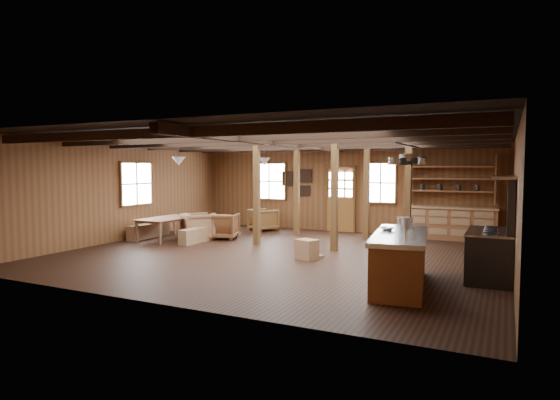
# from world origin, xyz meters

# --- Properties ---
(room) EXTENTS (10.04, 9.04, 2.84)m
(room) POSITION_xyz_m (0.00, 0.00, 1.40)
(room) COLOR black
(room) RESTS_ON ground
(ceiling_joists) EXTENTS (9.80, 8.82, 0.18)m
(ceiling_joists) POSITION_xyz_m (0.00, 0.18, 2.68)
(ceiling_joists) COLOR black
(ceiling_joists) RESTS_ON ceiling
(timber_posts) EXTENTS (3.95, 2.35, 2.80)m
(timber_posts) POSITION_xyz_m (0.52, 2.08, 1.40)
(timber_posts) COLOR #3F2712
(timber_posts) RESTS_ON floor
(back_door) EXTENTS (1.02, 0.08, 2.15)m
(back_door) POSITION_xyz_m (0.00, 4.45, 0.88)
(back_door) COLOR brown
(back_door) RESTS_ON floor
(window_back_left) EXTENTS (1.32, 0.06, 1.32)m
(window_back_left) POSITION_xyz_m (-2.60, 4.46, 1.60)
(window_back_left) COLOR white
(window_back_left) RESTS_ON wall_back
(window_back_right) EXTENTS (1.02, 0.06, 1.32)m
(window_back_right) POSITION_xyz_m (1.30, 4.46, 1.60)
(window_back_right) COLOR white
(window_back_right) RESTS_ON wall_back
(window_left) EXTENTS (0.14, 1.24, 1.32)m
(window_left) POSITION_xyz_m (-4.96, 0.50, 1.60)
(window_left) COLOR white
(window_left) RESTS_ON wall_back
(notice_boards) EXTENTS (1.08, 0.03, 0.90)m
(notice_boards) POSITION_xyz_m (-1.50, 4.46, 1.64)
(notice_boards) COLOR silver
(notice_boards) RESTS_ON wall_back
(back_counter) EXTENTS (2.55, 0.60, 2.45)m
(back_counter) POSITION_xyz_m (3.40, 4.20, 0.60)
(back_counter) COLOR brown
(back_counter) RESTS_ON floor
(pendant_lamps) EXTENTS (1.86, 2.36, 0.66)m
(pendant_lamps) POSITION_xyz_m (-2.25, 1.00, 2.25)
(pendant_lamps) COLOR #2B2B2D
(pendant_lamps) RESTS_ON ceiling
(pot_rack) EXTENTS (0.38, 3.00, 0.44)m
(pot_rack) POSITION_xyz_m (2.93, 0.32, 2.26)
(pot_rack) COLOR #2B2B2D
(pot_rack) RESTS_ON ceiling
(kitchen_island) EXTENTS (1.21, 2.60, 1.20)m
(kitchen_island) POSITION_xyz_m (3.21, -1.84, 0.48)
(kitchen_island) COLOR brown
(kitchen_island) RESTS_ON floor
(step_stool) EXTENTS (0.61, 0.53, 0.46)m
(step_stool) POSITION_xyz_m (0.81, -0.30, 0.23)
(step_stool) COLOR brown
(step_stool) RESTS_ON floor
(commercial_range) EXTENTS (0.80, 1.56, 1.93)m
(commercial_range) POSITION_xyz_m (4.65, -0.61, 0.63)
(commercial_range) COLOR #2B2B2D
(commercial_range) RESTS_ON floor
(dining_table) EXTENTS (1.03, 1.82, 0.64)m
(dining_table) POSITION_xyz_m (-3.90, 0.65, 0.32)
(dining_table) COLOR brown
(dining_table) RESTS_ON floor
(bench_wall) EXTENTS (0.29, 1.54, 0.42)m
(bench_wall) POSITION_xyz_m (-4.65, 0.65, 0.21)
(bench_wall) COLOR brown
(bench_wall) RESTS_ON floor
(bench_aisle) EXTENTS (0.28, 1.49, 0.41)m
(bench_aisle) POSITION_xyz_m (-2.85, 0.65, 0.20)
(bench_aisle) COLOR brown
(bench_aisle) RESTS_ON floor
(armchair_a) EXTENTS (1.02, 1.03, 0.76)m
(armchair_a) POSITION_xyz_m (-2.55, 1.43, 0.38)
(armchair_a) COLOR brown
(armchair_a) RESTS_ON floor
(armchair_b) EXTENTS (1.05, 1.06, 0.72)m
(armchair_b) POSITION_xyz_m (-2.36, 3.56, 0.36)
(armchair_b) COLOR brown
(armchair_b) RESTS_ON floor
(armchair_c) EXTENTS (1.17, 1.18, 0.77)m
(armchair_c) POSITION_xyz_m (-3.14, 1.00, 0.39)
(armchair_c) COLOR brown
(armchair_c) RESTS_ON floor
(counter_pot) EXTENTS (0.30, 0.30, 0.18)m
(counter_pot) POSITION_xyz_m (3.10, -0.91, 1.03)
(counter_pot) COLOR silver
(counter_pot) RESTS_ON kitchen_island
(bowl) EXTENTS (0.31, 0.31, 0.06)m
(bowl) POSITION_xyz_m (2.91, -1.54, 0.97)
(bowl) COLOR silver
(bowl) RESTS_ON kitchen_island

